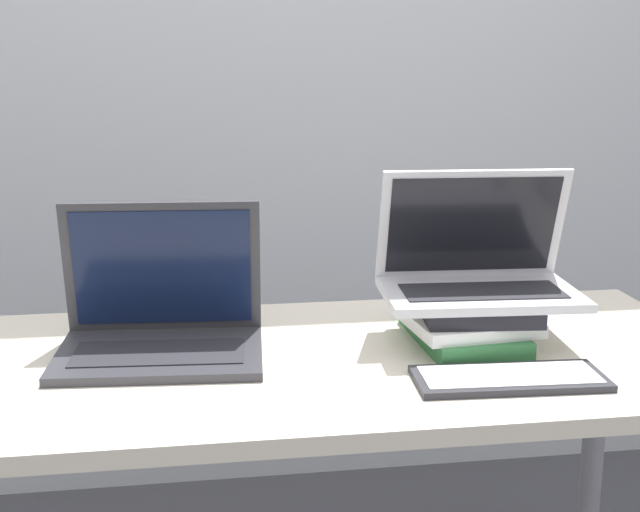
{
  "coord_description": "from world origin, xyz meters",
  "views": [
    {
      "loc": [
        -0.2,
        -1.14,
        1.25
      ],
      "look_at": [
        0.02,
        0.33,
        0.9
      ],
      "focal_mm": 50.0,
      "sensor_mm": 36.0,
      "label": 1
    }
  ],
  "objects_px": {
    "laptop_on_books": "(477,270)",
    "wireless_keyboard": "(509,378)",
    "book_stack": "(467,319)",
    "laptop_left": "(161,324)"
  },
  "relations": [
    {
      "from": "laptop_left",
      "to": "book_stack",
      "type": "xyz_separation_m",
      "value": [
        0.55,
        -0.02,
        -0.01
      ]
    },
    {
      "from": "laptop_on_books",
      "to": "wireless_keyboard",
      "type": "height_order",
      "value": "laptop_on_books"
    },
    {
      "from": "laptop_left",
      "to": "laptop_on_books",
      "type": "bearing_deg",
      "value": -0.93
    },
    {
      "from": "laptop_left",
      "to": "book_stack",
      "type": "height_order",
      "value": "laptop_left"
    },
    {
      "from": "laptop_left",
      "to": "book_stack",
      "type": "distance_m",
      "value": 0.55
    },
    {
      "from": "laptop_left",
      "to": "book_stack",
      "type": "bearing_deg",
      "value": -2.28
    },
    {
      "from": "book_stack",
      "to": "wireless_keyboard",
      "type": "height_order",
      "value": "book_stack"
    },
    {
      "from": "book_stack",
      "to": "laptop_on_books",
      "type": "distance_m",
      "value": 0.09
    },
    {
      "from": "book_stack",
      "to": "wireless_keyboard",
      "type": "relative_size",
      "value": 0.87
    },
    {
      "from": "laptop_on_books",
      "to": "wireless_keyboard",
      "type": "distance_m",
      "value": 0.25
    }
  ]
}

